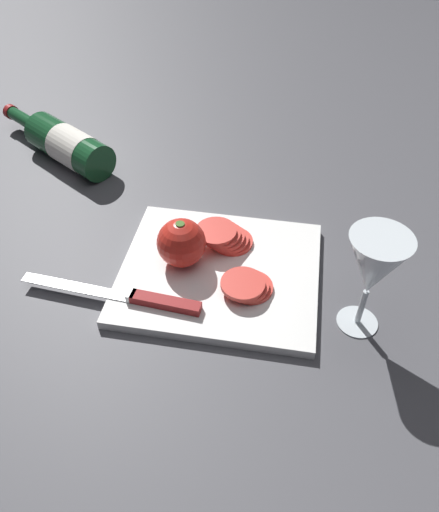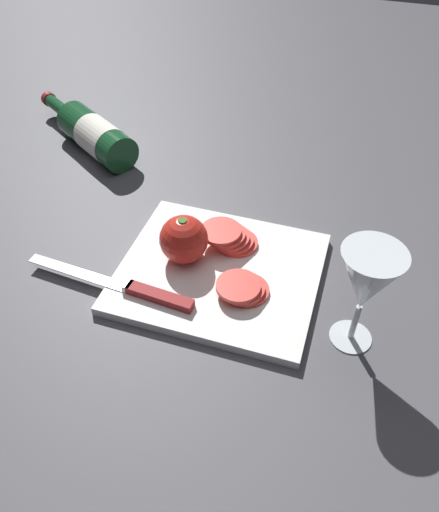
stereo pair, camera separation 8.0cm
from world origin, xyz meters
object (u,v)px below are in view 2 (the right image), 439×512
at_px(wine_bottle, 94,134).
at_px(whole_tomato, 184,239).
at_px(tomato_slice_stack_near, 243,288).
at_px(knife, 142,291).
at_px(tomato_slice_stack_far, 229,237).
at_px(wine_glass, 366,284).

xyz_separation_m(wine_bottle, whole_tomato, (-0.31, 0.28, 0.02)).
bearing_deg(tomato_slice_stack_near, whole_tomato, -22.49).
xyz_separation_m(whole_tomato, knife, (0.03, 0.10, -0.03)).
distance_m(knife, tomato_slice_stack_far, 0.18).
relative_size(wine_bottle, tomato_slice_stack_far, 3.22).
height_order(tomato_slice_stack_near, tomato_slice_stack_far, tomato_slice_stack_far).
distance_m(wine_glass, tomato_slice_stack_near, 0.20).
distance_m(whole_tomato, knife, 0.11).
height_order(wine_glass, tomato_slice_stack_near, wine_glass).
bearing_deg(wine_bottle, tomato_slice_stack_far, 149.19).
bearing_deg(tomato_slice_stack_far, tomato_slice_stack_near, 117.57).
relative_size(wine_bottle, tomato_slice_stack_near, 3.81).
bearing_deg(tomato_slice_stack_far, knife, 57.52).
height_order(wine_bottle, tomato_slice_stack_far, wine_bottle).
xyz_separation_m(wine_glass, tomato_slice_stack_near, (0.17, -0.02, -0.09)).
relative_size(knife, tomato_slice_stack_near, 3.63).
bearing_deg(knife, tomato_slice_stack_far, -117.89).
height_order(whole_tomato, knife, whole_tomato).
distance_m(knife, tomato_slice_stack_near, 0.16).
bearing_deg(tomato_slice_stack_near, tomato_slice_stack_far, -62.43).
height_order(wine_glass, whole_tomato, wine_glass).
distance_m(wine_bottle, tomato_slice_stack_near, 0.54).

